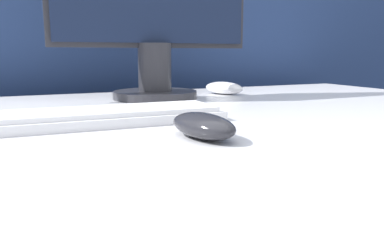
# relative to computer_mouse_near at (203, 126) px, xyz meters

# --- Properties ---
(partition_panel) EXTENTS (5.00, 0.03, 1.15)m
(partition_panel) POSITION_rel_computer_mouse_near_xyz_m (-0.05, 0.81, -0.21)
(partition_panel) COLOR navy
(partition_panel) RESTS_ON ground_plane
(computer_mouse_near) EXTENTS (0.08, 0.13, 0.03)m
(computer_mouse_near) POSITION_rel_computer_mouse_near_xyz_m (0.00, 0.00, 0.00)
(computer_mouse_near) COLOR #232328
(computer_mouse_near) RESTS_ON desk
(keyboard) EXTENTS (0.41, 0.13, 0.02)m
(keyboard) POSITION_rel_computer_mouse_near_xyz_m (-0.11, 0.17, -0.01)
(keyboard) COLOR silver
(keyboard) RESTS_ON desk
(computer_mouse_far) EXTENTS (0.10, 0.14, 0.04)m
(computer_mouse_far) POSITION_rel_computer_mouse_near_xyz_m (0.30, 0.49, 0.00)
(computer_mouse_far) COLOR white
(computer_mouse_far) RESTS_ON desk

